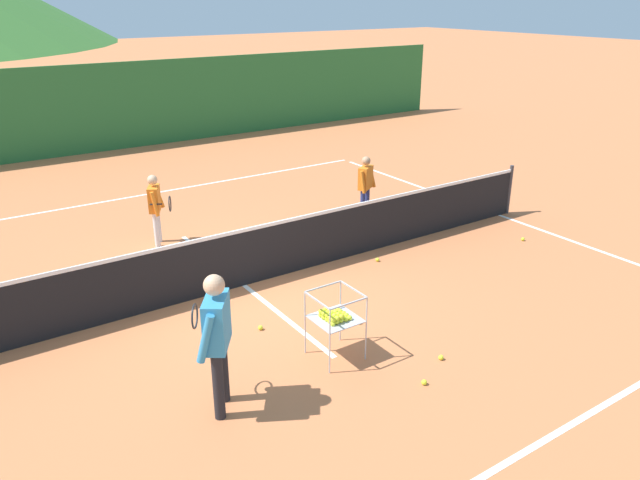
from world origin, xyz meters
The scene contains 17 objects.
ground_plane centered at (0.00, 0.00, 0.00)m, with size 120.00×120.00×0.00m, color #C67042.
line_baseline_near centered at (0.00, -5.08, 0.00)m, with size 12.16×0.08×0.01m, color white.
line_baseline_far centered at (0.00, 5.60, 0.00)m, with size 12.16×0.08×0.01m, color white.
line_sideline_east centered at (6.08, 0.00, 0.00)m, with size 0.08×10.68×0.01m, color white.
line_service_center centered at (0.00, 0.00, 0.00)m, with size 0.08×5.11×0.01m, color white.
tennis_net centered at (0.00, 0.00, 0.50)m, with size 12.72×0.08×1.05m.
instructor centered at (-1.66, -2.68, 1.00)m, with size 0.57×0.82×1.67m.
student_0 centered at (-0.51, 2.46, 0.81)m, with size 0.42×0.72×1.34m.
student_1 centered at (3.55, 1.41, 0.80)m, with size 0.54×0.40×1.34m.
ball_cart centered at (0.01, -2.52, 0.59)m, with size 0.58×0.58×0.90m.
tennis_ball_0 centered at (2.39, -0.46, 0.03)m, with size 0.07×0.07×0.07m, color yellow.
tennis_ball_1 centered at (0.79, -2.02, 0.03)m, with size 0.07×0.07×0.07m, color yellow.
tennis_ball_3 centered at (0.56, -3.63, 0.03)m, with size 0.07×0.07×0.07m, color yellow.
tennis_ball_4 centered at (5.31, -1.25, 0.03)m, with size 0.07×0.07×0.07m, color yellow.
tennis_ball_6 centered at (1.11, -3.35, 0.03)m, with size 0.07×0.07×0.07m, color yellow.
tennis_ball_7 centered at (-0.46, -1.39, 0.03)m, with size 0.07×0.07×0.07m, color yellow.
windscreen_fence centered at (0.00, 10.49, 1.27)m, with size 26.75×0.08×2.54m, color #286B33.
Camera 1 is at (-3.93, -8.06, 4.37)m, focal length 34.29 mm.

